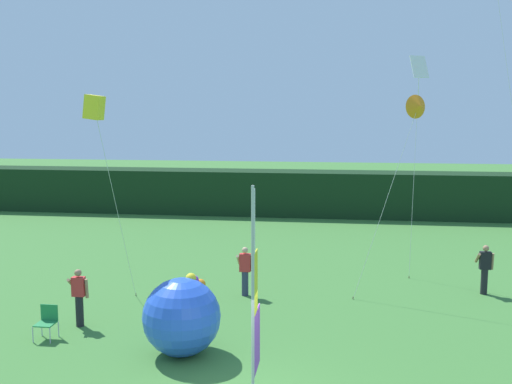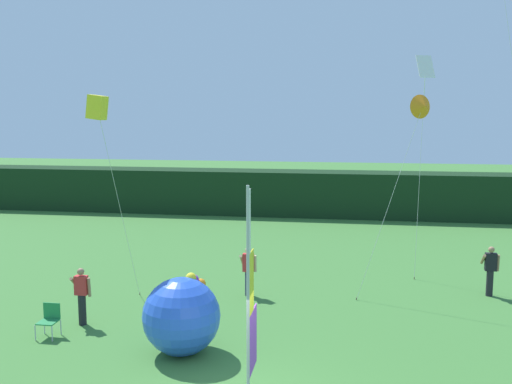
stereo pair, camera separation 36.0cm
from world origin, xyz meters
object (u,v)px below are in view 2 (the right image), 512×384
(kite_yellow_box_2, at_px, (97,108))
(person_near_banner, at_px, (82,295))
(kite_orange_delta_3, at_px, (422,107))
(person_mid_field, at_px, (490,270))
(kite_white_diamond_1, at_px, (425,78))
(banner_flag, at_px, (251,307))
(folding_chair, at_px, (50,318))
(inflatable_balloon, at_px, (182,316))
(person_far_left, at_px, (248,270))

(kite_yellow_box_2, bearing_deg, person_near_banner, -123.64)
(kite_yellow_box_2, distance_m, kite_orange_delta_3, 9.99)
(person_mid_field, xyz_separation_m, kite_orange_delta_3, (-2.40, -0.30, 5.29))
(person_mid_field, height_order, kite_white_diamond_1, kite_white_diamond_1)
(banner_flag, height_order, folding_chair, banner_flag)
(person_near_banner, distance_m, kite_yellow_box_2, 5.29)
(person_near_banner, bearing_deg, kite_yellow_box_2, 56.36)
(person_mid_field, xyz_separation_m, inflatable_balloon, (-8.70, -6.13, 0.10))
(person_far_left, xyz_separation_m, kite_white_diamond_1, (5.84, 3.75, 6.38))
(kite_orange_delta_3, bearing_deg, kite_yellow_box_2, -158.33)
(banner_flag, xyz_separation_m, folding_chair, (-6.06, 3.26, -1.73))
(banner_flag, distance_m, person_near_banner, 7.13)
(person_near_banner, height_order, person_mid_field, person_mid_field)
(person_near_banner, xyz_separation_m, person_far_left, (4.22, 3.39, -0.01))
(kite_white_diamond_1, xyz_separation_m, kite_yellow_box_2, (-9.66, -6.54, -1.12))
(folding_chair, xyz_separation_m, kite_yellow_box_2, (0.88, 1.58, 5.61))
(inflatable_balloon, relative_size, kite_white_diamond_1, 0.25)
(person_near_banner, distance_m, folding_chair, 1.14)
(person_mid_field, distance_m, person_far_left, 7.96)
(kite_orange_delta_3, bearing_deg, person_near_banner, -156.09)
(banner_flag, relative_size, person_near_banner, 2.83)
(kite_white_diamond_1, bearing_deg, kite_orange_delta_3, -97.52)
(inflatable_balloon, xyz_separation_m, kite_white_diamond_1, (6.68, 8.68, 6.27))
(inflatable_balloon, bearing_deg, kite_orange_delta_3, 42.72)
(person_far_left, height_order, inflatable_balloon, inflatable_balloon)
(person_far_left, distance_m, kite_orange_delta_3, 7.67)
(person_near_banner, relative_size, kite_yellow_box_2, 0.25)
(banner_flag, xyz_separation_m, kite_white_diamond_1, (4.48, 11.38, 5.00))
(person_near_banner, height_order, kite_yellow_box_2, kite_yellow_box_2)
(banner_flag, bearing_deg, person_mid_field, 53.63)
(banner_flag, relative_size, person_mid_field, 2.82)
(folding_chair, distance_m, kite_yellow_box_2, 5.90)
(inflatable_balloon, height_order, kite_orange_delta_3, kite_orange_delta_3)
(kite_orange_delta_3, bearing_deg, kite_white_diamond_1, 82.48)
(person_far_left, bearing_deg, banner_flag, -79.87)
(person_far_left, xyz_separation_m, kite_orange_delta_3, (5.47, 0.90, 5.31))
(banner_flag, distance_m, person_mid_field, 11.05)
(folding_chair, height_order, kite_yellow_box_2, kite_yellow_box_2)
(kite_orange_delta_3, bearing_deg, inflatable_balloon, -137.28)
(banner_flag, xyz_separation_m, kite_yellow_box_2, (-5.18, 4.84, 3.88))
(inflatable_balloon, relative_size, kite_orange_delta_3, 0.30)
(person_mid_field, relative_size, inflatable_balloon, 0.83)
(banner_flag, relative_size, kite_orange_delta_3, 0.71)
(folding_chair, xyz_separation_m, kite_orange_delta_3, (10.16, 5.26, 5.66))
(person_near_banner, bearing_deg, kite_orange_delta_3, 23.91)
(person_far_left, relative_size, kite_white_diamond_1, 0.20)
(banner_flag, height_order, kite_white_diamond_1, kite_white_diamond_1)
(person_mid_field, bearing_deg, person_near_banner, -159.17)
(person_mid_field, bearing_deg, person_far_left, -171.29)
(kite_white_diamond_1, bearing_deg, kite_yellow_box_2, -145.90)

